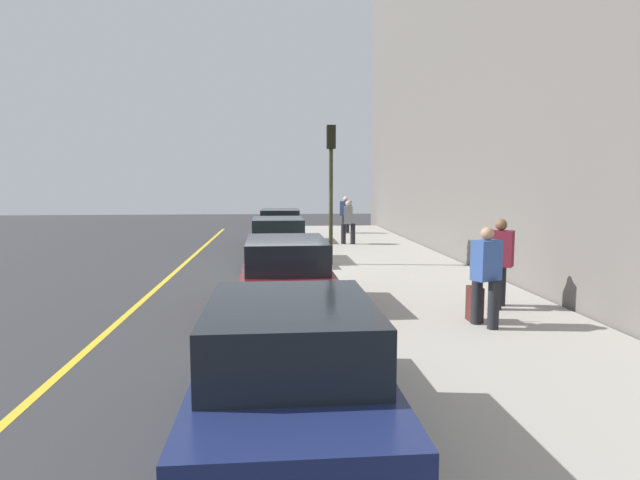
{
  "coord_description": "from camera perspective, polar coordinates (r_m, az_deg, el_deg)",
  "views": [
    {
      "loc": [
        -16.35,
        0.16,
        2.67
      ],
      "look_at": [
        -2.14,
        -1.0,
        1.1
      ],
      "focal_mm": 29.66,
      "sensor_mm": 36.0,
      "label": 1
    }
  ],
  "objects": [
    {
      "name": "ground_plane",
      "position": [
        16.57,
        -4.06,
        -3.01
      ],
      "size": [
        56.0,
        56.0,
        0.0
      ],
      "primitive_type": "plane",
      "color": "#333335"
    },
    {
      "name": "sidewalk",
      "position": [
        16.91,
        7.2,
        -2.59
      ],
      "size": [
        28.0,
        4.6,
        0.15
      ],
      "primitive_type": "cube",
      "color": "#A39E93",
      "rests_on": "ground"
    },
    {
      "name": "building_facade",
      "position": [
        18.14,
        16.72,
        21.47
      ],
      "size": [
        32.0,
        0.8,
        15.0
      ],
      "primitive_type": "cube",
      "color": "#66605B",
      "rests_on": "ground"
    },
    {
      "name": "lane_stripe_centre",
      "position": [
        16.84,
        -15.03,
        -3.04
      ],
      "size": [
        28.0,
        0.14,
        0.01
      ],
      "primitive_type": "cube",
      "color": "gold",
      "rests_on": "ground"
    },
    {
      "name": "parked_car_navy",
      "position": [
        5.53,
        -3.2,
        -13.96
      ],
      "size": [
        4.15,
        1.92,
        1.51
      ],
      "color": "black",
      "rests_on": "ground"
    },
    {
      "name": "parked_car_maroon",
      "position": [
        11.06,
        -3.69,
        -3.68
      ],
      "size": [
        4.65,
        1.97,
        1.51
      ],
      "color": "black",
      "rests_on": "ground"
    },
    {
      "name": "parked_car_green",
      "position": [
        17.29,
        -4.57,
        -0.09
      ],
      "size": [
        4.46,
        1.96,
        1.51
      ],
      "color": "black",
      "rests_on": "ground"
    },
    {
      "name": "parked_car_black",
      "position": [
        22.78,
        -4.3,
        1.45
      ],
      "size": [
        4.45,
        1.96,
        1.51
      ],
      "color": "black",
      "rests_on": "ground"
    },
    {
      "name": "pedestrian_burgundy_coat",
      "position": [
        11.15,
        18.84,
        -2.11
      ],
      "size": [
        0.52,
        0.57,
        1.79
      ],
      "color": "black",
      "rests_on": "sidewalk"
    },
    {
      "name": "pedestrian_grey_coat",
      "position": [
        21.51,
        3.06,
        2.07
      ],
      "size": [
        0.54,
        0.57,
        1.77
      ],
      "color": "black",
      "rests_on": "sidewalk"
    },
    {
      "name": "pedestrian_navy_coat",
      "position": [
        26.17,
        2.78,
        2.87
      ],
      "size": [
        0.53,
        0.58,
        1.81
      ],
      "color": "black",
      "rests_on": "sidewalk"
    },
    {
      "name": "pedestrian_blue_coat",
      "position": [
        9.62,
        17.47,
        -3.5
      ],
      "size": [
        0.54,
        0.55,
        1.75
      ],
      "color": "black",
      "rests_on": "sidewalk"
    },
    {
      "name": "traffic_light_pole",
      "position": [
        16.13,
        1.19,
        7.49
      ],
      "size": [
        0.35,
        0.26,
        4.21
      ],
      "color": "#2D2D19",
      "rests_on": "sidewalk"
    },
    {
      "name": "rolling_suitcase",
      "position": [
        10.04,
        16.35,
        -6.62
      ],
      "size": [
        0.34,
        0.22,
        0.99
      ],
      "color": "#471E19",
      "rests_on": "sidewalk"
    }
  ]
}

